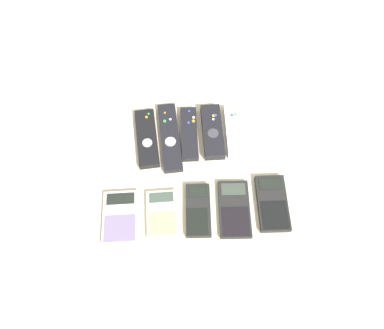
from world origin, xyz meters
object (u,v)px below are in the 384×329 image
calculator_3 (234,209)px  calculator_4 (272,203)px  remote_1 (170,137)px  remote_4 (233,131)px  calculator_1 (162,214)px  calculator_2 (198,210)px  remote_2 (191,134)px  remote_3 (212,132)px  remote_0 (147,138)px  calculator_0 (121,217)px

calculator_3 → calculator_4: (0.10, 0.01, 0.00)m
remote_1 → remote_4: same height
calculator_1 → calculator_2: calculator_2 is taller
remote_2 → remote_3: remote_3 is taller
calculator_3 → calculator_4: calculator_4 is taller
remote_2 → calculator_1: 0.25m
remote_4 → remote_1: bearing=-175.8°
remote_0 → calculator_3: 0.32m
remote_1 → remote_2: 0.06m
remote_4 → calculator_2: remote_4 is taller
remote_1 → calculator_3: (0.16, -0.23, -0.00)m
remote_3 → calculator_3: bearing=-81.5°
remote_3 → calculator_0: bearing=-137.5°
remote_1 → calculator_3: bearing=-58.5°
remote_1 → remote_3: 0.12m
remote_0 → remote_4: bearing=-2.4°
calculator_0 → calculator_4: size_ratio=0.89×
remote_0 → remote_4: remote_0 is taller
remote_0 → calculator_0: (-0.07, -0.23, -0.00)m
remote_2 → calculator_4: (0.20, -0.23, -0.00)m
calculator_2 → calculator_3: bearing=1.2°
remote_3 → calculator_2: size_ratio=1.18×
remote_4 → calculator_0: size_ratio=1.21×
remote_2 → remote_4: bearing=1.7°
remote_1 → calculator_3: remote_1 is taller
remote_3 → calculator_3: (0.03, -0.23, -0.01)m
remote_0 → remote_2: bearing=-1.0°
remote_1 → calculator_1: 0.23m
calculator_0 → calculator_2: 0.20m
calculator_0 → calculator_1: (0.11, 0.00, 0.00)m
remote_0 → calculator_1: (0.03, -0.23, -0.00)m
remote_3 → calculator_1: remote_3 is taller
remote_2 → calculator_0: bearing=-128.3°
remote_1 → calculator_1: size_ratio=1.79×
remote_4 → calculator_0: bearing=-141.6°
calculator_1 → calculator_2: 0.09m
remote_0 → remote_2: size_ratio=1.10×
remote_4 → calculator_0: remote_4 is taller
remote_0 → remote_4: (0.25, 0.01, -0.00)m
remote_0 → calculator_4: size_ratio=1.20×
calculator_0 → remote_3: bearing=43.0°
calculator_0 → calculator_4: calculator_4 is taller
remote_1 → remote_2: remote_2 is taller
calculator_4 → calculator_3: bearing=-172.9°
remote_2 → calculator_4: remote_2 is taller
calculator_0 → remote_4: bearing=37.1°
remote_0 → remote_4: 0.25m
remote_3 → remote_4: bearing=0.3°
remote_1 → calculator_3: 0.28m
remote_0 → remote_4: size_ratio=1.11×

